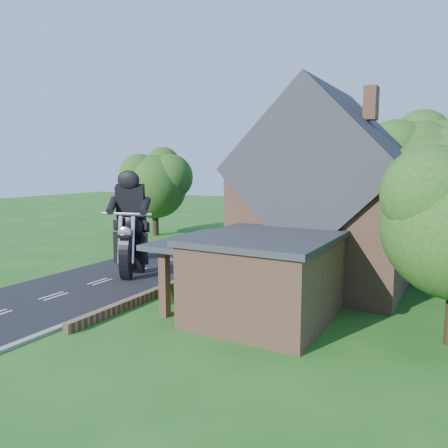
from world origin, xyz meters
The scene contains 17 objects.
ground centered at (0.00, 0.00, 0.00)m, with size 120.00×120.00×0.00m, color #1F5718.
road centered at (0.00, 0.00, 0.01)m, with size 7.00×80.00×0.02m, color black.
kerb centered at (3.65, 0.00, 0.06)m, with size 0.30×80.00×0.12m, color gray.
garden_wall centered at (4.30, 5.00, 0.20)m, with size 0.30×22.00×0.40m, color #8D5F47.
house centered at (10.49, 6.00, 4.34)m, with size 9.54×8.64×10.24m.
annex centered at (9.87, -0.80, 1.77)m, with size 7.05×5.94×3.44m.
tree_behind_house centered at (14.18, 16.14, 6.23)m, with size 7.81×7.20×10.08m.
tree_behind_left centered at (8.16, 17.13, 5.73)m, with size 6.94×6.40×9.16m.
tree_far_road centered at (-6.86, 14.11, 4.84)m, with size 6.08×5.60×7.84m.
shrub_a centered at (5.30, -1.00, 0.55)m, with size 0.90×0.90×1.10m, color #113410.
shrub_b centered at (5.30, 1.50, 0.55)m, with size 0.90×0.90×1.10m, color #113410.
shrub_c centered at (5.30, 4.00, 0.55)m, with size 0.90×0.90×1.10m, color #113410.
shrub_d centered at (5.30, 9.00, 0.55)m, with size 0.90×0.90×1.10m, color #113410.
shrub_e centered at (5.30, 11.50, 0.55)m, with size 0.90×0.90×1.10m, color #113410.
shrub_f centered at (5.30, 14.00, 0.55)m, with size 0.90×0.90×1.10m, color #113410.
motorcycle_lead centered at (0.80, 1.71, 0.89)m, with size 0.48×1.90×1.77m, color black, non-canonical shape.
motorcycle_follow centered at (-2.19, 5.17, 0.75)m, with size 0.41×1.60×1.49m, color black, non-canonical shape.
Camera 1 is at (16.96, -16.57, 6.19)m, focal length 35.00 mm.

